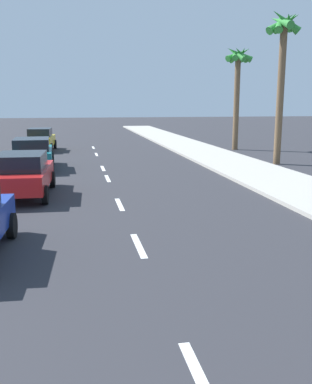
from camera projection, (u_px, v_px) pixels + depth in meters
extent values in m
plane|color=#2D2D33|center=(110.00, 185.00, 17.88)|extent=(160.00, 160.00, 0.00)
cube|color=#B2ADA3|center=(252.00, 171.00, 21.08)|extent=(3.60, 80.00, 0.14)
cube|color=white|center=(202.00, 382.00, 5.27)|extent=(0.16, 1.80, 0.01)
cube|color=white|center=(139.00, 245.00, 10.31)|extent=(0.16, 1.80, 0.01)
cube|color=white|center=(120.00, 204.00, 14.44)|extent=(0.16, 1.80, 0.01)
cube|color=white|center=(108.00, 178.00, 19.32)|extent=(0.16, 1.80, 0.01)
cube|color=white|center=(103.00, 168.00, 22.28)|extent=(0.16, 1.80, 0.01)
cube|color=white|center=(96.00, 154.00, 28.22)|extent=(0.16, 1.80, 0.01)
cube|color=white|center=(93.00, 148.00, 32.47)|extent=(0.16, 1.80, 0.01)
cylinder|color=black|center=(12.00, 226.00, 10.82)|extent=(0.21, 0.65, 0.64)
cube|color=red|center=(23.00, 177.00, 15.64)|extent=(2.00, 4.42, 0.64)
cube|color=black|center=(21.00, 161.00, 15.31)|extent=(1.70, 2.33, 0.56)
cylinder|color=black|center=(5.00, 181.00, 17.02)|extent=(0.20, 0.65, 0.64)
cylinder|color=black|center=(53.00, 179.00, 17.28)|extent=(0.20, 0.65, 0.64)
cylinder|color=black|center=(45.00, 195.00, 14.41)|extent=(0.20, 0.65, 0.64)
cube|color=#14727A|center=(33.00, 155.00, 22.00)|extent=(2.08, 4.61, 0.64)
cube|color=black|center=(32.00, 144.00, 21.67)|extent=(1.77, 2.43, 0.56)
cylinder|color=black|center=(16.00, 159.00, 23.34)|extent=(0.21, 0.65, 0.64)
cylinder|color=black|center=(52.00, 158.00, 23.76)|extent=(0.21, 0.65, 0.64)
cylinder|color=black|center=(10.00, 168.00, 20.40)|extent=(0.21, 0.65, 0.64)
cylinder|color=black|center=(52.00, 166.00, 20.82)|extent=(0.21, 0.65, 0.64)
cube|color=gold|center=(41.00, 141.00, 30.21)|extent=(1.87, 4.01, 0.64)
cube|color=black|center=(40.00, 132.00, 29.90)|extent=(1.56, 2.12, 0.56)
cylinder|color=black|center=(32.00, 145.00, 31.48)|extent=(0.22, 0.65, 0.64)
cylinder|color=black|center=(55.00, 144.00, 31.69)|extent=(0.22, 0.65, 0.64)
cylinder|color=black|center=(26.00, 148.00, 28.89)|extent=(0.22, 0.65, 0.64)
cylinder|color=black|center=(51.00, 148.00, 29.10)|extent=(0.22, 0.65, 0.64)
cylinder|color=brown|center=(280.00, 94.00, 23.06)|extent=(0.38, 0.38, 7.54)
cone|color=#2D8433|center=(288.00, 22.00, 22.41)|extent=(0.64, 1.47, 1.09)
cone|color=#2D8433|center=(286.00, 22.00, 22.51)|extent=(1.23, 1.57, 1.17)
cone|color=#2D8433|center=(281.00, 23.00, 22.55)|extent=(1.83, 0.86, 1.37)
cone|color=#2D8433|center=(279.00, 22.00, 22.42)|extent=(1.04, 1.29, 1.39)
cone|color=#2D8433|center=(281.00, 21.00, 22.21)|extent=(0.78, 1.91, 1.15)
cone|color=#2D8433|center=(286.00, 21.00, 22.08)|extent=(1.63, 0.75, 1.41)
cone|color=#2D8433|center=(289.00, 21.00, 22.18)|extent=(1.24, 1.37, 1.10)
cylinder|color=brown|center=(237.00, 102.00, 30.40)|extent=(0.39, 0.39, 6.70)
cone|color=#2D8433|center=(242.00, 54.00, 29.76)|extent=(0.61, 1.48, 1.17)
cone|color=#2D8433|center=(240.00, 55.00, 29.96)|extent=(1.42, 1.48, 1.23)
cone|color=#2D8433|center=(236.00, 55.00, 29.97)|extent=(1.72, 1.00, 1.09)
cone|color=#2D8433|center=(235.00, 54.00, 29.81)|extent=(0.89, 1.37, 1.13)
cone|color=#2D8433|center=(236.00, 54.00, 29.57)|extent=(1.20, 1.55, 1.32)
cone|color=#2D8433|center=(239.00, 54.00, 29.51)|extent=(1.87, 0.59, 1.15)
cone|color=#2D8433|center=(241.00, 54.00, 29.57)|extent=(1.60, 1.29, 1.19)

